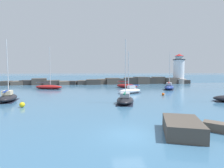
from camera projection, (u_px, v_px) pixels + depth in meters
name	position (u px, v px, depth m)	size (l,w,h in m)	color
ground_plane	(130.00, 135.00, 13.21)	(600.00, 600.00, 0.00)	#3D6B8E
open_sea_beyond	(95.00, 78.00, 122.52)	(400.00, 116.00, 0.01)	#2D5B7F
breakwater_jetty	(106.00, 81.00, 63.44)	(66.61, 6.72, 2.58)	#423D38
lighthouse	(179.00, 71.00, 66.47)	(5.33, 5.33, 11.21)	gray
foreground_rocks	(200.00, 129.00, 13.03)	(7.49, 6.21, 1.12)	#383330
sailboat_moored_0	(49.00, 87.00, 46.15)	(7.83, 4.41, 11.06)	maroon
sailboat_moored_1	(125.00, 99.00, 25.90)	(3.78, 5.80, 9.50)	black
sailboat_moored_2	(8.00, 97.00, 27.68)	(3.16, 5.83, 9.83)	black
sailboat_moored_4	(169.00, 87.00, 45.07)	(4.85, 6.27, 9.63)	navy
sailboat_moored_5	(127.00, 86.00, 49.03)	(6.13, 5.50, 10.30)	maroon
sailboat_moored_6	(130.00, 90.00, 37.37)	(5.71, 3.96, 8.69)	white
mooring_buoy_orange_near	(163.00, 94.00, 33.92)	(0.54, 0.54, 0.74)	#EA5914
mooring_buoy_far_side	(22.00, 105.00, 23.11)	(0.70, 0.70, 0.90)	yellow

